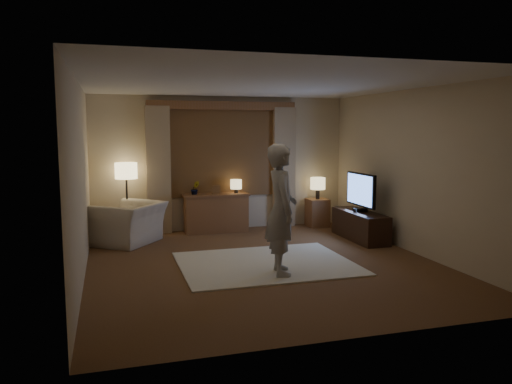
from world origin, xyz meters
name	(u,v)px	position (x,y,z in m)	size (l,w,h in m)	color
room	(254,171)	(0.00, 0.50, 1.33)	(5.04, 5.54, 2.64)	brown
rug	(266,263)	(0.03, -0.01, 0.01)	(2.50, 2.00, 0.02)	beige
sideboard	(216,214)	(-0.19, 2.50, 0.35)	(1.20, 0.40, 0.70)	brown
picture_frame	(216,191)	(-0.19, 2.50, 0.80)	(0.16, 0.02, 0.20)	brown
plant	(195,189)	(-0.59, 2.50, 0.85)	(0.17, 0.13, 0.30)	#999999
table_lamp_sideboard	(236,185)	(0.21, 2.50, 0.90)	(0.22, 0.22, 0.30)	black
floor_lamp	(126,175)	(-1.84, 2.50, 1.15)	(0.40, 0.40, 1.37)	black
armchair	(129,223)	(-1.83, 1.94, 0.35)	(1.08, 0.95, 0.70)	beige
side_table	(317,213)	(1.91, 2.45, 0.28)	(0.40, 0.40, 0.56)	brown
table_lamp_side	(318,184)	(1.91, 2.45, 0.87)	(0.30, 0.30, 0.44)	black
tv_stand	(360,226)	(2.15, 1.10, 0.25)	(0.45, 1.40, 0.50)	black
tv	(361,191)	(2.15, 1.10, 0.88)	(0.24, 0.96, 0.70)	black
person	(281,209)	(0.06, -0.57, 0.90)	(0.64, 0.42, 1.76)	#AFA9A1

